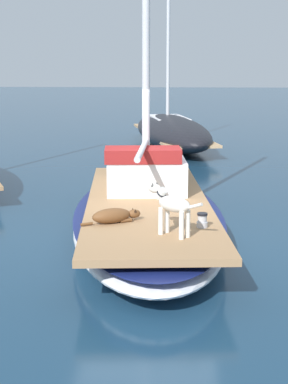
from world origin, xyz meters
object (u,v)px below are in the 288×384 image
sailboat_main (148,218)px  dog_brown (114,216)px  dog_white (172,205)px  moored_boat_far_astern (172,131)px  deck_winch (202,221)px

sailboat_main → dog_brown: dog_brown is taller
sailboat_main → dog_white: bearing=-78.4°
dog_brown → moored_boat_far_astern: moored_boat_far_astern is taller
sailboat_main → dog_white: size_ratio=9.46×
moored_boat_far_astern → dog_brown: bearing=-92.6°
sailboat_main → dog_white: (0.45, -2.19, 0.75)m
dog_brown → deck_winch: dog_brown is taller
dog_white → moored_boat_far_astern: bearing=91.1°
deck_winch → moored_boat_far_astern: bearing=93.0°
dog_brown → deck_winch: (1.30, -0.18, -0.01)m
sailboat_main → moored_boat_far_astern: bearing=89.0°
sailboat_main → deck_winch: 2.00m
dog_brown → moored_boat_far_astern: bearing=87.4°
dog_brown → dog_white: bearing=-35.9°
sailboat_main → dog_brown: 1.68m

